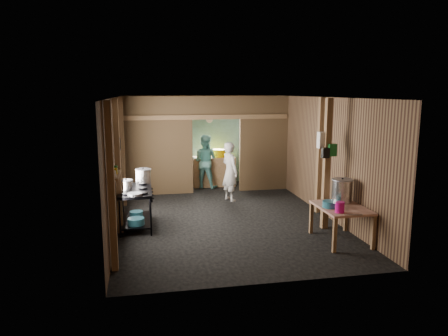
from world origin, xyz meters
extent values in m
cube|color=black|center=(0.00, 0.00, 0.00)|extent=(4.50, 7.00, 0.00)
cube|color=black|center=(0.00, 0.00, 2.60)|extent=(4.50, 7.00, 0.00)
cube|color=brown|center=(0.00, 3.50, 1.30)|extent=(4.50, 0.00, 2.60)
cube|color=brown|center=(0.00, -3.50, 1.30)|extent=(4.50, 0.00, 2.60)
cube|color=brown|center=(-2.25, 0.00, 1.30)|extent=(0.00, 7.00, 2.60)
cube|color=brown|center=(2.25, 0.00, 1.30)|extent=(0.00, 7.00, 2.60)
cube|color=#4B381D|center=(-1.32, 2.20, 1.30)|extent=(1.85, 0.10, 2.60)
cube|color=#4B381D|center=(1.57, 2.20, 1.30)|extent=(1.35, 0.10, 2.60)
cube|color=#4B381D|center=(0.25, 2.20, 2.30)|extent=(1.30, 0.10, 0.60)
cube|color=#6BA1A3|center=(0.00, 3.44, 1.25)|extent=(4.40, 0.06, 2.50)
cube|color=#92674A|center=(0.30, 2.95, 0.42)|extent=(1.20, 0.50, 0.85)
cylinder|color=white|center=(0.25, 3.40, 1.90)|extent=(0.20, 0.03, 0.20)
cube|color=#92674A|center=(-2.18, -2.60, 1.30)|extent=(0.10, 0.12, 2.60)
cube|color=#92674A|center=(-2.18, -0.80, 1.30)|extent=(0.10, 0.12, 2.60)
cube|color=#92674A|center=(-2.18, 1.20, 1.30)|extent=(0.10, 0.12, 2.60)
cube|color=#92674A|center=(2.18, -0.20, 1.30)|extent=(0.10, 0.12, 2.60)
cube|color=#92674A|center=(1.85, -1.30, 1.30)|extent=(0.12, 0.12, 2.60)
cube|color=#92674A|center=(0.00, 2.15, 2.05)|extent=(4.40, 0.12, 0.12)
cylinder|color=gray|center=(-2.21, 0.40, 1.65)|extent=(0.03, 0.34, 0.34)
cylinder|color=black|center=(-2.21, 0.80, 1.55)|extent=(0.03, 0.30, 0.30)
cube|color=#92674A|center=(-2.15, -2.10, 1.40)|extent=(0.14, 0.80, 0.03)
cylinder|color=white|center=(-2.15, -2.35, 1.47)|extent=(0.07, 0.07, 0.10)
cylinder|color=#C69C00|center=(-2.15, -2.10, 1.47)|extent=(0.08, 0.08, 0.10)
cylinder|color=#166A28|center=(-2.15, -1.88, 1.47)|extent=(0.06, 0.06, 0.10)
cube|color=white|center=(1.80, -1.22, 1.78)|extent=(0.22, 0.15, 0.32)
cube|color=#166A28|center=(1.92, -1.36, 1.60)|extent=(0.16, 0.12, 0.24)
cube|color=black|center=(1.78, -1.38, 1.55)|extent=(0.14, 0.10, 0.20)
cylinder|color=silver|center=(-2.05, -0.10, 0.83)|extent=(0.18, 0.18, 0.09)
cylinder|color=#28697D|center=(-1.88, -0.85, 0.22)|extent=(0.33, 0.33, 0.13)
cylinder|color=#28697D|center=(-1.88, -0.29, 0.21)|extent=(0.27, 0.27, 0.11)
cylinder|color=#28697D|center=(1.62, -2.06, 0.71)|extent=(0.34, 0.34, 0.11)
cylinder|color=#CA0F7F|center=(1.62, -2.41, 0.75)|extent=(0.19, 0.19, 0.19)
cube|color=silver|center=(1.78, -2.59, 0.66)|extent=(0.30, 0.11, 0.01)
cylinder|color=#C69C00|center=(0.45, 2.95, 0.96)|extent=(0.39, 0.39, 0.22)
imported|color=beige|center=(0.42, 1.21, 0.74)|extent=(0.54, 0.64, 1.48)
imported|color=#589A92|center=(0.01, 2.75, 0.76)|extent=(0.91, 0.83, 1.52)
camera|label=1|loc=(-1.68, -8.96, 2.73)|focal=33.85mm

